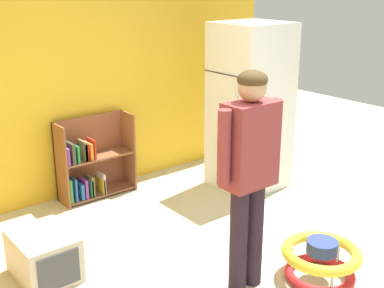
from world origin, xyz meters
TOP-DOWN VIEW (x-y plane):
  - back_wall at (0.00, 2.33)m, footprint 5.20×0.06m
  - refrigerator at (1.62, 1.34)m, footprint 0.73×0.68m
  - bookshelf at (0.11, 2.14)m, footprint 0.80×0.28m
  - standing_person at (0.22, -0.06)m, footprint 0.57×0.22m
  - baby_walker at (0.74, -0.34)m, footprint 0.60×0.60m
  - pet_carrier at (-0.90, 1.00)m, footprint 0.42×0.55m

SIDE VIEW (x-z plane):
  - baby_walker at x=0.74m, z-range 0.00..0.32m
  - pet_carrier at x=-0.90m, z-range 0.00..0.36m
  - bookshelf at x=0.11m, z-range -0.06..0.79m
  - refrigerator at x=1.62m, z-range 0.00..1.78m
  - standing_person at x=0.22m, z-range 0.16..1.80m
  - back_wall at x=0.00m, z-range 0.00..2.70m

